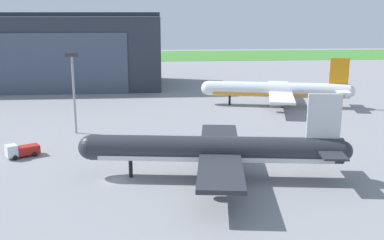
# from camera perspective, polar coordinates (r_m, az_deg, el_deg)

# --- Properties ---
(ground_plane) EXTENTS (440.00, 440.00, 0.00)m
(ground_plane) POSITION_cam_1_polar(r_m,az_deg,el_deg) (65.86, -9.46, -7.41)
(ground_plane) COLOR gray
(grass_field_strip) EXTENTS (440.00, 56.00, 0.08)m
(grass_field_strip) POSITION_cam_1_polar(r_m,az_deg,el_deg) (244.51, -6.10, 7.93)
(grass_field_strip) COLOR #3F8031
(grass_field_strip) RESTS_ON ground_plane
(maintenance_hangar) EXTENTS (78.66, 30.67, 22.74)m
(maintenance_hangar) POSITION_cam_1_polar(r_m,az_deg,el_deg) (151.46, -19.17, 8.04)
(maintenance_hangar) COLOR #2D333D
(maintenance_hangar) RESTS_ON ground_plane
(airliner_near_right) EXTENTS (38.07, 30.02, 12.35)m
(airliner_near_right) POSITION_cam_1_polar(r_m,az_deg,el_deg) (64.35, 2.88, -3.76)
(airliner_near_right) COLOR #282B33
(airliner_near_right) RESTS_ON ground_plane
(airliner_far_right) EXTENTS (36.82, 31.43, 12.19)m
(airliner_far_right) POSITION_cam_1_polar(r_m,az_deg,el_deg) (115.70, 10.55, 3.66)
(airliner_far_right) COLOR silver
(airliner_far_right) RESTS_ON ground_plane
(stair_truck) EXTENTS (5.45, 4.38, 2.28)m
(stair_truck) POSITION_cam_1_polar(r_m,az_deg,el_deg) (79.62, -20.43, -3.55)
(stair_truck) COLOR silver
(stair_truck) RESTS_ON ground_plane
(apron_light_mast) EXTENTS (2.40, 0.50, 15.62)m
(apron_light_mast) POSITION_cam_1_polar(r_m,az_deg,el_deg) (90.25, -14.52, 4.18)
(apron_light_mast) COLOR #99999E
(apron_light_mast) RESTS_ON ground_plane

